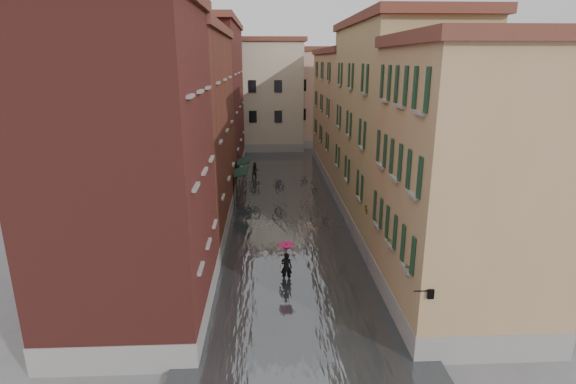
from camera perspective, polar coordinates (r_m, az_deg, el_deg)
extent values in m
plane|color=slate|center=(22.84, 1.09, -12.23)|extent=(120.00, 120.00, 0.00)
cube|color=#474B4E|center=(34.76, -0.31, -1.76)|extent=(10.00, 60.00, 0.20)
cube|color=maroon|center=(19.37, -19.54, 2.18)|extent=(6.00, 8.00, 13.00)
cube|color=brown|center=(29.91, -13.62, 6.93)|extent=(6.00, 14.00, 12.50)
cube|color=maroon|center=(44.53, -10.15, 11.10)|extent=(6.00, 16.00, 14.00)
cube|color=#9E7D51|center=(20.51, 21.47, 0.57)|extent=(6.00, 8.00, 11.50)
cube|color=#9B845E|center=(30.50, 13.37, 7.60)|extent=(6.00, 14.00, 13.00)
cube|color=#9E7D51|center=(45.08, 8.13, 9.65)|extent=(6.00, 16.00, 11.50)
cube|color=#B6AE90|center=(58.19, -4.40, 12.01)|extent=(12.00, 9.00, 13.00)
cube|color=tan|center=(60.65, 4.38, 11.71)|extent=(10.00, 9.00, 12.00)
cube|color=black|center=(35.26, -6.01, 2.56)|extent=(1.09, 2.77, 0.31)
cylinder|color=black|center=(34.26, -6.92, 0.12)|extent=(0.06, 0.06, 2.80)
cylinder|color=black|center=(36.92, -6.62, 1.33)|extent=(0.06, 0.06, 2.80)
cube|color=black|center=(39.09, -5.70, 3.94)|extent=(1.09, 2.65, 0.31)
cylinder|color=black|center=(38.10, -6.50, 1.81)|extent=(0.06, 0.06, 2.80)
cylinder|color=black|center=(40.67, -6.27, 2.75)|extent=(0.06, 0.06, 2.80)
cylinder|color=black|center=(16.94, 16.66, -11.96)|extent=(0.60, 0.05, 0.05)
cube|color=black|center=(17.08, 17.60, -12.17)|extent=(0.22, 0.22, 0.35)
cube|color=beige|center=(17.08, 17.60, -12.17)|extent=(0.14, 0.14, 0.24)
cube|color=brown|center=(18.17, 15.38, -9.65)|extent=(0.22, 0.85, 0.18)
imported|color=#265926|center=(17.99, 15.49, -8.45)|extent=(0.59, 0.51, 0.66)
cube|color=brown|center=(20.47, 13.15, -6.44)|extent=(0.22, 0.85, 0.18)
imported|color=#265926|center=(20.31, 13.23, -5.35)|extent=(0.59, 0.51, 0.66)
cube|color=brown|center=(22.78, 11.43, -3.94)|extent=(0.22, 0.85, 0.18)
imported|color=#265926|center=(22.64, 11.49, -2.95)|extent=(0.59, 0.51, 0.66)
cube|color=brown|center=(24.75, 10.26, -2.22)|extent=(0.22, 0.85, 0.18)
imported|color=#265926|center=(24.62, 10.31, -1.30)|extent=(0.59, 0.51, 0.66)
cube|color=brown|center=(27.05, 9.12, -0.55)|extent=(0.22, 0.85, 0.18)
imported|color=#265926|center=(26.93, 9.16, 0.30)|extent=(0.59, 0.51, 0.66)
imported|color=black|center=(23.18, -0.22, -9.54)|extent=(0.63, 0.46, 1.61)
cube|color=beige|center=(23.15, -0.92, -9.18)|extent=(0.08, 0.30, 0.38)
cylinder|color=black|center=(22.94, -0.22, -8.32)|extent=(0.02, 0.02, 1.00)
cone|color=#C60D54|center=(22.71, -0.22, -7.01)|extent=(0.85, 0.85, 0.28)
imported|color=black|center=(42.71, -4.17, 2.68)|extent=(0.96, 0.84, 1.65)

